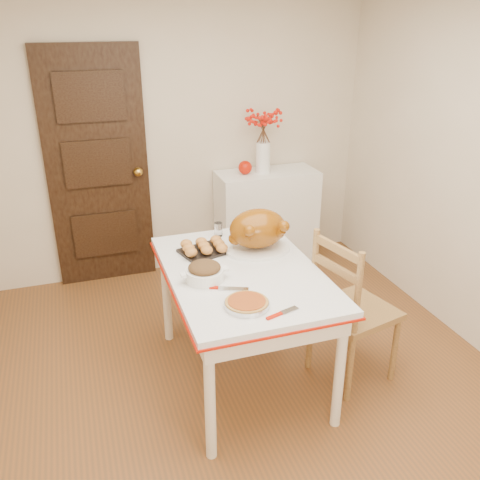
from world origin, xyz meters
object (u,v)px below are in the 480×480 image
object	(u,v)px
turkey_platter	(258,231)
sideboard	(266,219)
kitchen_table	(242,325)
pumpkin_pie	(247,303)
chair_oak	(355,307)

from	to	relation	value
turkey_platter	sideboard	bearing A→B (deg)	44.74
kitchen_table	turkey_platter	bearing A→B (deg)	52.28
pumpkin_pie	kitchen_table	bearing A→B (deg)	74.17
sideboard	chair_oak	world-z (taller)	chair_oak
sideboard	turkey_platter	distance (m)	1.54
chair_oak	pumpkin_pie	world-z (taller)	chair_oak
sideboard	pumpkin_pie	bearing A→B (deg)	-114.14
kitchen_table	turkey_platter	world-z (taller)	turkey_platter
chair_oak	pumpkin_pie	size ratio (longest dim) A/B	4.25
chair_oak	turkey_platter	world-z (taller)	turkey_platter
sideboard	chair_oak	xyz separation A→B (m)	(-0.07, -1.77, 0.06)
kitchen_table	turkey_platter	distance (m)	0.63
turkey_platter	pumpkin_pie	distance (m)	0.74
kitchen_table	chair_oak	world-z (taller)	chair_oak
turkey_platter	chair_oak	bearing A→B (deg)	-61.56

